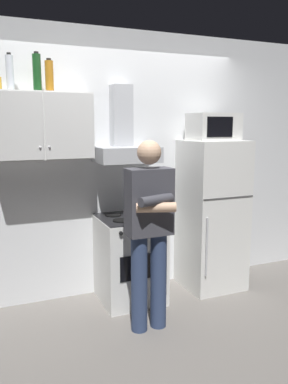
{
  "coord_description": "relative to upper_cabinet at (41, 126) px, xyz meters",
  "views": [
    {
      "loc": [
        -1.36,
        -3.26,
        1.76
      ],
      "look_at": [
        0.0,
        0.0,
        1.15
      ],
      "focal_mm": 36.42,
      "sensor_mm": 36.0,
      "label": 1
    }
  ],
  "objects": [
    {
      "name": "ground_plane",
      "position": [
        0.85,
        -0.37,
        -1.75
      ],
      "size": [
        7.0,
        7.0,
        0.0
      ],
      "primitive_type": "plane",
      "color": "slate"
    },
    {
      "name": "back_wall_tiled",
      "position": [
        0.85,
        0.23,
        -0.4
      ],
      "size": [
        4.8,
        0.1,
        2.7
      ],
      "primitive_type": "cube",
      "color": "white",
      "rests_on": "ground_plane"
    },
    {
      "name": "upper_cabinet",
      "position": [
        0.0,
        0.0,
        0.0
      ],
      "size": [
        0.9,
        0.37,
        0.6
      ],
      "color": "silver"
    },
    {
      "name": "stove_oven",
      "position": [
        0.8,
        -0.13,
        -1.32
      ],
      "size": [
        0.6,
        0.62,
        0.87
      ],
      "color": "white",
      "rests_on": "ground_plane"
    },
    {
      "name": "range_hood",
      "position": [
        0.8,
        0.0,
        -0.15
      ],
      "size": [
        0.6,
        0.44,
        0.75
      ],
      "color": "#B7BABF"
    },
    {
      "name": "refrigerator",
      "position": [
        1.75,
        -0.12,
        -0.95
      ],
      "size": [
        0.6,
        0.62,
        1.6
      ],
      "color": "white",
      "rests_on": "ground_plane"
    },
    {
      "name": "microwave",
      "position": [
        1.75,
        -0.11,
        -0.01
      ],
      "size": [
        0.48,
        0.37,
        0.28
      ],
      "color": "silver",
      "rests_on": "refrigerator"
    },
    {
      "name": "person_standing",
      "position": [
        0.75,
        -0.73,
        -0.85
      ],
      "size": [
        0.38,
        0.33,
        1.64
      ],
      "color": "navy",
      "rests_on": "ground_plane"
    },
    {
      "name": "cooking_pot",
      "position": [
        0.93,
        -0.24,
        -0.81
      ],
      "size": [
        0.29,
        0.19,
        0.13
      ],
      "color": "#B7BABF",
      "rests_on": "stove_oven"
    },
    {
      "name": "bottle_liquor_amber",
      "position": [
        0.09,
        0.01,
        0.44
      ],
      "size": [
        0.08,
        0.08,
        0.29
      ],
      "color": "#B7721E",
      "rests_on": "upper_cabinet"
    },
    {
      "name": "bottle_vodka_clear",
      "position": [
        -0.24,
        0.02,
        0.45
      ],
      "size": [
        0.06,
        0.06,
        0.32
      ],
      "color": "silver",
      "rests_on": "upper_cabinet"
    },
    {
      "name": "bottle_wine_green",
      "position": [
        -0.01,
        -0.0,
        0.46
      ],
      "size": [
        0.07,
        0.07,
        0.34
      ],
      "color": "#19471E",
      "rests_on": "upper_cabinet"
    }
  ]
}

